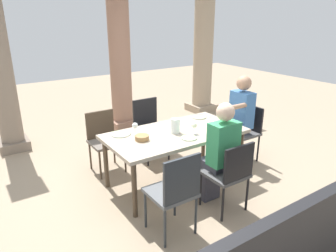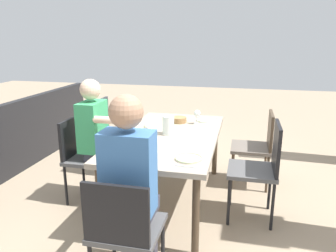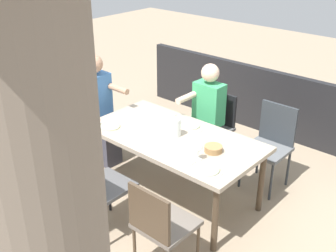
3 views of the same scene
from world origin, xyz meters
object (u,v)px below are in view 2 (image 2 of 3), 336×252
at_px(water_pitcher, 168,126).
at_px(chair_head_east, 124,227).
at_px(chair_mid_north, 262,164).
at_px(plate_0, 207,120).
at_px(diner_woman_green, 131,184).
at_px(wine_glass_0, 197,114).
at_px(chair_west_north, 258,143).
at_px(bread_basket, 179,120).
at_px(chair_mid_south, 83,153).
at_px(plate_2, 189,159).
at_px(plate_1, 142,132).
at_px(wine_glass_1, 147,128).
at_px(diner_man_white, 99,138).
at_px(chair_west_south, 110,131).
at_px(dining_table, 169,141).

bearing_deg(water_pitcher, chair_head_east, 0.56).
height_order(chair_mid_north, plate_0, chair_mid_north).
xyz_separation_m(diner_woman_green, wine_glass_0, (-1.62, 0.21, 0.12)).
distance_m(chair_mid_north, plate_0, 0.98).
bearing_deg(chair_west_north, bread_basket, -81.50).
xyz_separation_m(chair_mid_south, plate_2, (0.51, 1.19, 0.23)).
bearing_deg(plate_1, plate_2, 42.78).
height_order(chair_mid_north, wine_glass_1, chair_mid_north).
bearing_deg(chair_mid_north, diner_man_white, -89.89).
bearing_deg(wine_glass_1, chair_west_south, -137.84).
relative_size(chair_west_north, chair_head_east, 1.01).
bearing_deg(wine_glass_0, bread_basket, -95.08).
xyz_separation_m(chair_west_north, wine_glass_1, (0.79, -1.07, 0.34)).
distance_m(chair_mid_north, diner_woman_green, 1.37).
distance_m(chair_mid_south, plate_2, 1.31).
relative_size(diner_woman_green, wine_glass_1, 8.96).
relative_size(diner_woman_green, plate_2, 6.21).
height_order(chair_west_south, diner_woman_green, diner_woman_green).
xyz_separation_m(chair_mid_north, chair_head_east, (1.19, -0.89, -0.04)).
distance_m(diner_man_white, wine_glass_0, 1.10).
bearing_deg(chair_mid_north, plate_2, -49.65).
relative_size(chair_west_south, bread_basket, 5.47).
bearing_deg(chair_west_south, plate_2, 43.51).
bearing_deg(chair_west_north, chair_west_south, -90.00).
bearing_deg(plate_1, bread_basket, 151.56).
bearing_deg(diner_woman_green, plate_1, -166.45).
relative_size(plate_2, bread_basket, 1.27).
relative_size(diner_man_white, wine_glass_0, 8.04).
bearing_deg(chair_head_east, chair_west_north, 155.40).
xyz_separation_m(chair_head_east, bread_basket, (-1.81, -0.00, 0.26)).
distance_m(chair_mid_south, wine_glass_1, 0.79).
xyz_separation_m(chair_mid_south, bread_basket, (-0.62, 0.89, 0.25)).
height_order(wine_glass_1, plate_2, wine_glass_1).
distance_m(plate_2, bread_basket, 1.17).
xyz_separation_m(chair_mid_north, bread_basket, (-0.62, -0.90, 0.22)).
bearing_deg(wine_glass_0, wine_glass_1, -31.02).
height_order(wine_glass_0, plate_1, wine_glass_0).
bearing_deg(plate_0, diner_man_white, -52.90).
height_order(chair_west_south, chair_mid_north, chair_mid_north).
distance_m(wine_glass_0, bread_basket, 0.23).
bearing_deg(bread_basket, water_pitcher, -0.98).
bearing_deg(chair_mid_south, plate_0, 122.29).
xyz_separation_m(dining_table, water_pitcher, (-0.01, -0.01, 0.15)).
bearing_deg(dining_table, wine_glass_0, 156.25).
xyz_separation_m(chair_head_east, plate_2, (-0.69, 0.30, 0.24)).
xyz_separation_m(plate_0, wine_glass_1, (0.80, -0.49, 0.10)).
distance_m(chair_west_south, water_pitcher, 1.11).
bearing_deg(wine_glass_0, chair_west_south, -97.88).
bearing_deg(chair_head_east, dining_table, 180.00).
relative_size(dining_table, wine_glass_0, 11.34).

